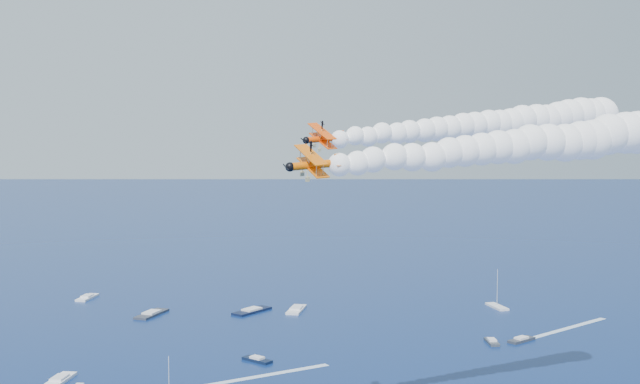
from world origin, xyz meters
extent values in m
cube|color=#2E333D|center=(78.34, 110.37, 0.35)|extent=(9.48, 6.76, 0.70)
cube|color=black|center=(3.46, 107.48, 0.35)|extent=(7.34, 8.28, 0.70)
cube|color=white|center=(-44.03, 101.45, 0.35)|extent=(7.25, 11.85, 0.70)
cube|color=white|center=(-43.73, 196.87, 0.35)|extent=(7.70, 12.30, 0.70)
cube|color=#2F333E|center=(-22.02, 165.92, 0.35)|extent=(11.54, 14.81, 0.70)
cube|color=silver|center=(90.44, 151.30, 0.35)|extent=(3.80, 10.83, 0.70)
cube|color=silver|center=(24.34, 161.80, 0.35)|extent=(9.24, 13.99, 0.70)
cube|color=#323943|center=(69.39, 110.36, 0.35)|extent=(3.92, 8.33, 0.70)
cube|color=black|center=(9.85, 163.10, 0.35)|extent=(14.26, 13.14, 0.70)
cube|color=white|center=(99.36, 121.06, 0.03)|extent=(34.78, 19.01, 0.04)
cube|color=white|center=(2.09, 94.86, 0.03)|extent=(36.84, 13.36, 0.04)
camera|label=1|loc=(-24.77, -88.35, 57.98)|focal=44.32mm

